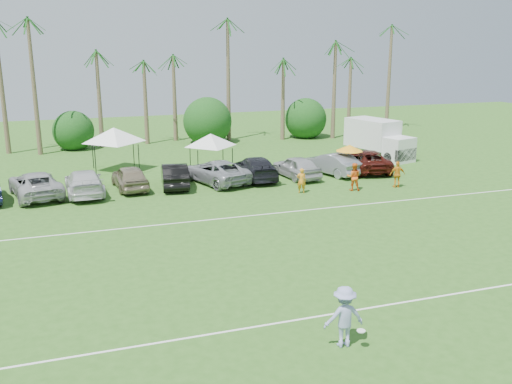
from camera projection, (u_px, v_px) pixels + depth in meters
name	position (u px, v px, depth m)	size (l,w,h in m)	color
ground	(317.00, 350.00, 17.57)	(120.00, 120.00, 0.00)	#2D5C1B
field_lines	(240.00, 259.00, 24.89)	(80.00, 12.10, 0.01)	white
palm_tree_3	(40.00, 31.00, 47.29)	(2.40, 2.40, 11.90)	brown
palm_tree_4	(92.00, 63.00, 49.20)	(2.40, 2.40, 8.90)	brown
palm_tree_5	(138.00, 52.00, 50.23)	(2.40, 2.40, 9.90)	brown
palm_tree_6	(183.00, 42.00, 51.26)	(2.40, 2.40, 10.90)	brown
palm_tree_7	(225.00, 33.00, 52.29)	(2.40, 2.40, 11.90)	brown
palm_tree_8	(276.00, 61.00, 54.51)	(2.40, 2.40, 8.90)	brown
palm_tree_9	(324.00, 51.00, 55.85)	(2.40, 2.40, 9.90)	brown
palm_tree_10	(369.00, 42.00, 57.20)	(2.40, 2.40, 10.90)	brown
palm_tree_11	(404.00, 34.00, 58.23)	(2.40, 2.40, 11.90)	brown
bush_tree_1	(73.00, 128.00, 50.93)	(4.00, 4.00, 4.00)	brown
bush_tree_2	(204.00, 122.00, 54.68)	(4.00, 4.00, 4.00)	brown
bush_tree_3	(300.00, 118.00, 57.81)	(4.00, 4.00, 4.00)	brown
sideline_player_a	(301.00, 181.00, 35.68)	(0.58, 0.38, 1.59)	orange
sideline_player_b	(354.00, 177.00, 36.29)	(0.87, 0.68, 1.79)	orange
sideline_player_c	(397.00, 174.00, 37.05)	(1.02, 0.42, 1.73)	orange
box_truck	(379.00, 138.00, 46.57)	(3.76, 6.36, 3.08)	white
canopy_tent_left	(113.00, 128.00, 41.23)	(4.63, 4.63, 3.75)	black
canopy_tent_right	(210.00, 134.00, 41.46)	(3.96, 3.96, 3.21)	black
market_umbrella	(349.00, 148.00, 40.24)	(1.96, 1.96, 2.19)	black
frisbee_player	(344.00, 317.00, 17.58)	(1.34, 0.92, 1.98)	#9099CC
parked_car_2	(35.00, 184.00, 34.80)	(2.58, 5.60, 1.56)	#ABABAB
parked_car_3	(84.00, 182.00, 35.33)	(2.18, 5.36, 1.56)	silver
parked_car_4	(130.00, 177.00, 36.66)	(1.84, 4.57, 1.56)	#83765C
parked_car_5	(175.00, 175.00, 37.29)	(1.65, 4.72, 1.56)	black
parked_car_6	(216.00, 171.00, 38.30)	(2.58, 5.60, 1.56)	#929599
parked_car_7	(255.00, 168.00, 39.37)	(2.18, 5.36, 1.56)	black
parked_car_8	(296.00, 167.00, 39.75)	(1.84, 4.57, 1.56)	#B1B0B1
parked_car_9	(332.00, 164.00, 40.83)	(1.65, 4.72, 1.56)	gray
parked_car_10	(366.00, 160.00, 41.89)	(2.58, 5.60, 1.56)	#43120C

